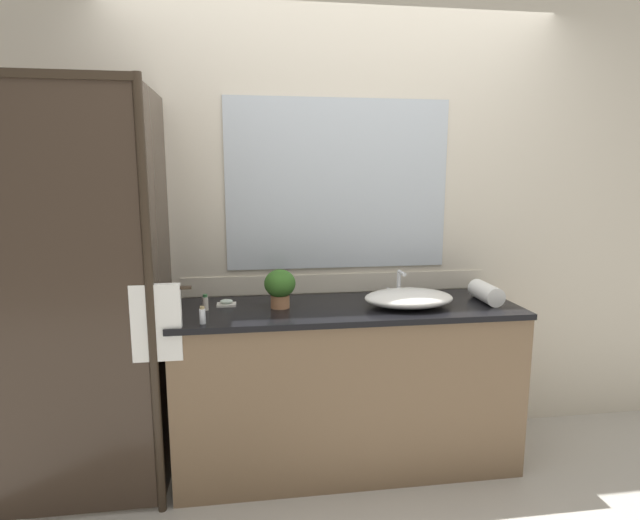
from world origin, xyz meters
The scene contains 11 objects.
ground_plane centered at (0.00, 0.00, 0.00)m, with size 8.00×8.00×0.00m, color #B7B2A8.
wall_back_with_mirror centered at (0.00, 0.34, 1.30)m, with size 4.40×0.06×2.60m.
vanity_cabinet centered at (0.00, 0.01, 0.45)m, with size 1.80×0.58×0.90m.
shower_enclosure centered at (-1.27, -0.19, 1.02)m, with size 1.20×0.59×2.00m.
sink_basin centered at (0.31, -0.05, 0.94)m, with size 0.47×0.33×0.09m, color white.
faucet centered at (0.31, 0.12, 0.95)m, with size 0.17×0.12×0.16m.
potted_plant centered at (-0.36, 0.02, 1.02)m, with size 0.16×0.16×0.20m.
soap_dish centered at (-0.64, 0.09, 0.91)m, with size 0.10×0.07×0.04m.
amenity_bottle_lotion centered at (-0.73, -0.22, 0.94)m, with size 0.03×0.03×0.08m.
amenity_bottle_conditioner centered at (-0.74, 0.02, 0.94)m, with size 0.03×0.03×0.08m.
rolled_towel_near_edge centered at (0.76, -0.02, 0.95)m, with size 0.10×0.10×0.25m, color white.
Camera 1 is at (-0.50, -2.47, 1.58)m, focal length 27.59 mm.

